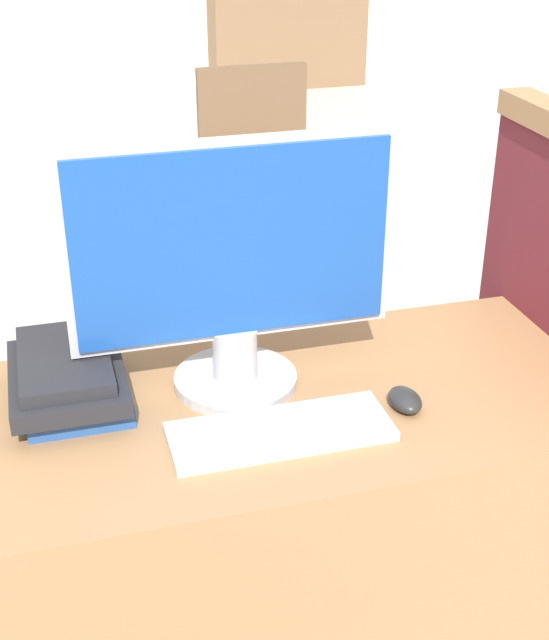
% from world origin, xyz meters
% --- Properties ---
extents(desk, '(1.13, 0.56, 0.74)m').
position_xyz_m(desk, '(0.00, 0.28, 0.37)').
color(desk, '#9E7047').
rests_on(desk, ground_plane).
extents(monitor, '(0.58, 0.23, 0.46)m').
position_xyz_m(monitor, '(-0.09, 0.36, 0.98)').
color(monitor, '#B7B7BC').
rests_on(monitor, desk).
extents(keyboard, '(0.37, 0.14, 0.02)m').
position_xyz_m(keyboard, '(-0.06, 0.18, 0.75)').
color(keyboard, silver).
rests_on(keyboard, desk).
extents(mouse, '(0.05, 0.08, 0.03)m').
position_xyz_m(mouse, '(0.18, 0.20, 0.76)').
color(mouse, '#262626').
rests_on(mouse, desk).
extents(book_stack, '(0.20, 0.27, 0.09)m').
position_xyz_m(book_stack, '(-0.38, 0.38, 0.79)').
color(book_stack, '#285199').
rests_on(book_stack, desk).
extents(far_chair, '(0.44, 0.44, 0.89)m').
position_xyz_m(far_chair, '(0.46, 2.29, 0.50)').
color(far_chair, brown).
rests_on(far_chair, ground_plane).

